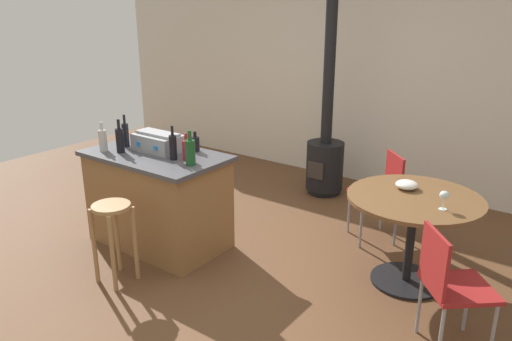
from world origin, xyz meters
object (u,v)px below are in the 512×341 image
Objects in this scene: bottle_0 at (120,140)px; serving_bowl at (407,185)px; cup_1 at (122,138)px; toolbox at (158,142)px; kitchen_island at (158,199)px; folding_chair_far at (381,190)px; wooden_stool at (113,228)px; wood_stove at (325,150)px; bottle_3 at (186,150)px; bottle_6 at (125,134)px; folding_chair_near at (450,282)px; bottle_4 at (195,144)px; bottle_5 at (173,147)px; wine_glass at (444,196)px; dining_table at (413,217)px; bottle_2 at (190,152)px; cup_0 at (139,138)px; bottle_1 at (103,140)px.

bottle_0 is 1.71× the size of serving_bowl.
toolbox is at bearing 3.49° from cup_1.
kitchen_island reaches higher than folding_chair_far.
wood_stove reaches higher than wooden_stool.
wood_stove is (-1.02, 0.76, 0.04)m from folding_chair_far.
bottle_3 is 0.78× the size of bottle_6.
wooden_stool is at bearing -163.30° from folding_chair_near.
folding_chair_far is 2.77× the size of bottle_0.
bottle_3 is 1.28× the size of bottle_4.
wood_stove is 7.64× the size of bottle_5.
wooden_stool is at bearing -101.56° from bottle_3.
wine_glass is 0.80× the size of serving_bowl.
cup_1 is (-0.73, 0.74, 0.47)m from wooden_stool.
kitchen_island is 2.23m from serving_bowl.
bottle_5 is at bearing -158.78° from dining_table.
dining_table is at bearing 15.45° from bottle_6.
cup_1 is (-0.24, 0.21, -0.06)m from bottle_0.
bottle_4 reaches higher than cup_1.
bottle_4 reaches higher than kitchen_island.
bottle_0 reaches higher than wine_glass.
folding_chair_far is at bearing 37.02° from bottle_4.
toolbox reaches higher than serving_bowl.
bottle_0 is (-0.50, 0.53, 0.53)m from wooden_stool.
bottle_5 is (-0.23, 0.02, 0.00)m from bottle_2.
kitchen_island is at bearing -157.86° from serving_bowl.
cup_0 is at bearing 125.57° from wooden_stool.
folding_chair_near is at bearing -5.59° from bottle_4.
toolbox is (-2.68, 0.04, 0.47)m from folding_chair_near.
bottle_2 is (-2.15, -0.09, 0.51)m from folding_chair_near.
bottle_2 reaches higher than serving_bowl.
kitchen_island is 11.52× the size of cup_0.
folding_chair_far is 2.85× the size of bottle_2.
wine_glass reaches higher than folding_chair_far.
toolbox is 0.51m from bottle_1.
dining_table is 2.63m from cup_0.
cup_1 is at bearing 174.37° from kitchen_island.
folding_chair_far is (-1.01, 1.29, -0.00)m from folding_chair_near.
kitchen_island is 1.53× the size of folding_chair_near.
dining_table is 3.42× the size of bottle_6.
bottle_0 is (-0.24, -0.24, 0.03)m from toolbox.
wine_glass is at bearing 7.87° from bottle_4.
toolbox reaches higher than wine_glass.
wooden_stool is 0.89m from bottle_3.
folding_chair_near is 3.07m from cup_0.
wine_glass is (2.14, 0.60, -0.14)m from bottle_5.
dining_table is 2.78m from cup_1.
toolbox is 2.43× the size of bottle_4.
bottle_4 is (0.24, 0.27, 0.52)m from kitchen_island.
bottle_2 reaches higher than dining_table.
wood_stove is 12.77× the size of serving_bowl.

